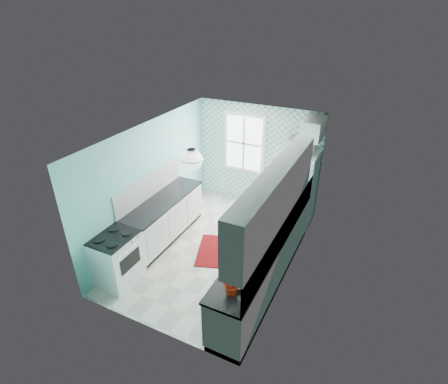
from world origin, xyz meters
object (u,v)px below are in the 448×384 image
at_px(stove, 117,258).
at_px(sink, 284,213).
at_px(fruit_bowl, 238,283).
at_px(microwave, 302,146).
at_px(ceiling_light, 192,160).
at_px(fridge, 297,188).
at_px(potted_plant, 232,284).

distance_m(stove, sink, 3.20).
bearing_deg(fruit_bowl, microwave, 91.48).
distance_m(ceiling_light, microwave, 2.89).
relative_size(ceiling_light, fridge, 0.21).
xyz_separation_m(ceiling_light, sink, (1.20, 1.32, -1.39)).
bearing_deg(microwave, ceiling_light, 70.92).
relative_size(sink, microwave, 1.04).
height_order(fridge, sink, fridge).
bearing_deg(potted_plant, fruit_bowl, 90.00).
height_order(stove, sink, sink).
height_order(fruit_bowl, potted_plant, potted_plant).
bearing_deg(potted_plant, ceiling_light, 139.20).
height_order(ceiling_light, microwave, ceiling_light).
relative_size(ceiling_light, microwave, 0.64).
bearing_deg(fruit_bowl, stove, 177.24).
distance_m(fridge, sink, 1.31).
bearing_deg(ceiling_light, fridge, 67.05).
bearing_deg(ceiling_light, potted_plant, -40.80).
height_order(stove, fruit_bowl, fruit_bowl).
xyz_separation_m(sink, fruit_bowl, (-0.00, -2.18, 0.05)).
height_order(potted_plant, microwave, microwave).
bearing_deg(microwave, potted_plant, 95.28).
xyz_separation_m(fridge, sink, (0.09, -1.30, 0.08)).
height_order(fruit_bowl, microwave, microwave).
bearing_deg(ceiling_light, sink, 47.59).
relative_size(ceiling_light, sink, 0.62).
bearing_deg(fridge, potted_plant, -86.38).
relative_size(fruit_bowl, microwave, 0.50).
bearing_deg(stove, sink, 40.13).
relative_size(stove, potted_plant, 2.72).
relative_size(fridge, stove, 1.83).
distance_m(fruit_bowl, microwave, 3.59).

